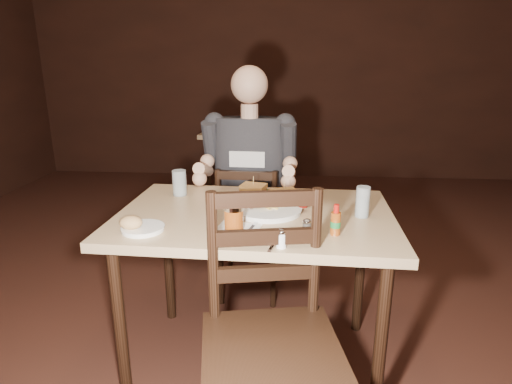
# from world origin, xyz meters

# --- Properties ---
(room_shell) EXTENTS (7.00, 7.00, 7.00)m
(room_shell) POSITION_xyz_m (0.00, 0.00, 1.40)
(room_shell) COLOR black
(room_shell) RESTS_ON ground
(main_table) EXTENTS (1.23, 0.84, 0.77)m
(main_table) POSITION_xyz_m (-0.03, -0.09, 0.69)
(main_table) COLOR tan
(main_table) RESTS_ON ground
(bg_table) EXTENTS (0.85, 0.85, 0.77)m
(bg_table) POSITION_xyz_m (-0.29, 2.30, 0.68)
(bg_table) COLOR tan
(bg_table) RESTS_ON ground
(chair_far) EXTENTS (0.41, 0.44, 0.84)m
(chair_far) POSITION_xyz_m (-0.11, 0.56, 0.42)
(chair_far) COLOR black
(chair_far) RESTS_ON ground
(chair_near) EXTENTS (0.54, 0.57, 0.99)m
(chair_near) POSITION_xyz_m (0.07, -0.66, 0.49)
(chair_near) COLOR black
(chair_near) RESTS_ON ground
(bg_chair_far) EXTENTS (0.50, 0.53, 0.84)m
(bg_chair_far) POSITION_xyz_m (-0.29, 2.85, 0.42)
(bg_chair_far) COLOR black
(bg_chair_far) RESTS_ON ground
(bg_chair_near) EXTENTS (0.46, 0.49, 0.83)m
(bg_chair_near) POSITION_xyz_m (-0.29, 1.75, 0.41)
(bg_chair_near) COLOR black
(bg_chair_near) RESTS_ON ground
(diner) EXTENTS (0.57, 0.46, 0.95)m
(diner) POSITION_xyz_m (-0.12, 0.51, 0.91)
(diner) COLOR #292A2D
(diner) RESTS_ON chair_far
(dinner_plate) EXTENTS (0.31, 0.31, 0.02)m
(dinner_plate) POSITION_xyz_m (0.02, -0.07, 0.78)
(dinner_plate) COLOR white
(dinner_plate) RESTS_ON main_table
(sandwich_left) EXTENTS (0.13, 0.12, 0.10)m
(sandwich_left) POSITION_xyz_m (-0.06, 0.09, 0.84)
(sandwich_left) COLOR #DB9D4C
(sandwich_left) RESTS_ON dinner_plate
(sandwich_right) EXTENTS (0.15, 0.14, 0.10)m
(sandwich_right) POSITION_xyz_m (0.09, 0.00, 0.84)
(sandwich_right) COLOR #DB9D4C
(sandwich_right) RESTS_ON dinner_plate
(fries_pile) EXTENTS (0.25, 0.18, 0.04)m
(fries_pile) POSITION_xyz_m (-0.03, -0.04, 0.81)
(fries_pile) COLOR #EABE58
(fries_pile) RESTS_ON dinner_plate
(ketchup_dollop) EXTENTS (0.04, 0.04, 0.01)m
(ketchup_dollop) POSITION_xyz_m (0.18, -0.05, 0.79)
(ketchup_dollop) COLOR maroon
(ketchup_dollop) RESTS_ON dinner_plate
(glass_left) EXTENTS (0.07, 0.07, 0.13)m
(glass_left) POSITION_xyz_m (-0.43, 0.14, 0.83)
(glass_left) COLOR silver
(glass_left) RESTS_ON main_table
(glass_right) EXTENTS (0.06, 0.06, 0.13)m
(glass_right) POSITION_xyz_m (0.43, -0.10, 0.84)
(glass_right) COLOR silver
(glass_right) RESTS_ON main_table
(hot_sauce) EXTENTS (0.04, 0.04, 0.12)m
(hot_sauce) POSITION_xyz_m (0.29, -0.31, 0.83)
(hot_sauce) COLOR #8D3D10
(hot_sauce) RESTS_ON main_table
(salt_shaker) EXTENTS (0.04, 0.04, 0.07)m
(salt_shaker) POSITION_xyz_m (0.09, -0.45, 0.80)
(salt_shaker) COLOR white
(salt_shaker) RESTS_ON main_table
(pepper_shaker) EXTENTS (0.03, 0.03, 0.06)m
(pepper_shaker) POSITION_xyz_m (0.18, -0.32, 0.80)
(pepper_shaker) COLOR #38332D
(pepper_shaker) RESTS_ON main_table
(syrup_dispenser) EXTENTS (0.08, 0.08, 0.10)m
(syrup_dispenser) POSITION_xyz_m (-0.10, -0.30, 0.82)
(syrup_dispenser) COLOR #8D3D10
(syrup_dispenser) RESTS_ON main_table
(napkin) EXTENTS (0.20, 0.19, 0.00)m
(napkin) POSITION_xyz_m (-0.09, -0.29, 0.77)
(napkin) COLOR white
(napkin) RESTS_ON main_table
(knife) EXTENTS (0.06, 0.21, 0.01)m
(knife) POSITION_xyz_m (-0.04, -0.32, 0.78)
(knife) COLOR silver
(knife) RESTS_ON napkin
(fork) EXTENTS (0.05, 0.16, 0.01)m
(fork) POSITION_xyz_m (0.06, -0.42, 0.78)
(fork) COLOR silver
(fork) RESTS_ON napkin
(side_plate) EXTENTS (0.17, 0.17, 0.01)m
(side_plate) POSITION_xyz_m (-0.46, -0.33, 0.78)
(side_plate) COLOR white
(side_plate) RESTS_ON main_table
(bread_roll) EXTENTS (0.09, 0.08, 0.05)m
(bread_roll) POSITION_xyz_m (-0.50, -0.35, 0.81)
(bread_roll) COLOR tan
(bread_roll) RESTS_ON side_plate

